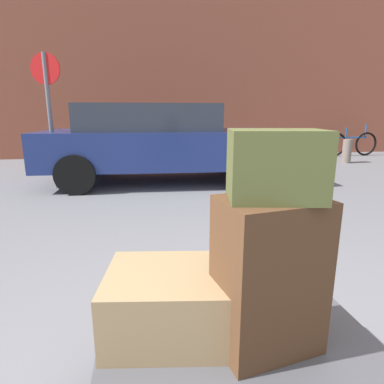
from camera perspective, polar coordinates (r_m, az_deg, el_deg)
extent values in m
cube|color=#4C4C51|center=(1.45, 8.85, -27.54)|extent=(1.13, 0.83, 0.10)
cylinder|color=black|center=(1.88, 17.93, -23.60)|extent=(0.24, 0.06, 0.24)
cylinder|color=black|center=(1.72, -8.57, -27.04)|extent=(0.24, 0.06, 0.24)
cube|color=#51331E|center=(1.29, 13.55, -14.24)|extent=(0.42, 0.33, 0.60)
cube|color=#9E7F56|center=(1.41, -4.48, -19.02)|extent=(0.55, 0.48, 0.27)
cube|color=#4C5128|center=(1.16, 14.72, 4.69)|extent=(0.36, 0.28, 0.25)
cube|color=navy|center=(6.00, -5.02, 7.90)|extent=(4.40, 2.04, 0.64)
cube|color=#2D333D|center=(5.97, -7.59, 13.09)|extent=(2.50, 1.72, 0.46)
cylinder|color=black|center=(7.05, 6.55, 6.10)|extent=(0.65, 0.26, 0.64)
cylinder|color=black|center=(5.43, 10.45, 3.70)|extent=(0.65, 0.26, 0.64)
cylinder|color=black|center=(7.00, -16.86, 5.55)|extent=(0.65, 0.26, 0.64)
cylinder|color=black|center=(5.36, -20.09, 2.97)|extent=(0.65, 0.26, 0.64)
torus|color=black|center=(10.69, 24.28, 7.76)|extent=(0.72, 0.07, 0.72)
torus|color=black|center=(11.31, 28.68, 7.56)|extent=(0.72, 0.07, 0.72)
cylinder|color=#194C8C|center=(10.98, 26.66, 8.71)|extent=(1.00, 0.06, 0.04)
cylinder|color=#194C8C|center=(10.85, 25.88, 9.54)|extent=(0.04, 0.04, 0.30)
cylinder|color=#194C8C|center=(11.24, 28.64, 9.60)|extent=(0.04, 0.04, 0.40)
cylinder|color=#72665B|center=(8.15, 11.09, 6.87)|extent=(0.23, 0.23, 0.62)
cylinder|color=#72665B|center=(8.75, 19.87, 6.77)|extent=(0.23, 0.23, 0.62)
cylinder|color=#72665B|center=(9.35, 25.97, 6.60)|extent=(0.23, 0.23, 0.62)
cylinder|color=slate|center=(5.94, -23.96, 11.23)|extent=(0.07, 0.07, 2.21)
cylinder|color=red|center=(5.98, -24.79, 19.40)|extent=(0.49, 0.16, 0.50)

